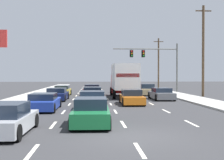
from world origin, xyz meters
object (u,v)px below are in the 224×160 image
(car_blue, at_px, (44,102))
(traffic_signal_mast, at_px, (151,57))
(box_truck, at_px, (124,78))
(car_gray, at_px, (161,94))
(utility_pole_far, at_px, (158,62))
(utility_pole_mid, at_px, (203,50))
(car_navy, at_px, (57,95))
(car_yellow, at_px, (62,91))
(car_tan, at_px, (147,90))
(car_silver, at_px, (6,120))
(car_maroon, at_px, (92,90))
(car_white, at_px, (92,101))
(car_orange, at_px, (131,97))
(car_black, at_px, (93,95))
(car_green, at_px, (91,112))

(car_blue, distance_m, traffic_signal_mast, 22.55)
(box_truck, height_order, car_gray, box_truck)
(box_truck, distance_m, utility_pole_far, 24.00)
(utility_pole_mid, bearing_deg, car_navy, -165.72)
(car_yellow, height_order, traffic_signal_mast, traffic_signal_mast)
(utility_pole_mid, bearing_deg, car_gray, -145.66)
(car_tan, distance_m, utility_pole_mid, 7.92)
(traffic_signal_mast, bearing_deg, car_gray, -95.83)
(car_gray, relative_size, utility_pole_far, 0.48)
(car_silver, height_order, car_maroon, car_maroon)
(box_truck, height_order, utility_pole_mid, utility_pole_mid)
(car_white, relative_size, utility_pole_mid, 0.42)
(utility_pole_mid, bearing_deg, traffic_signal_mast, 121.96)
(car_orange, relative_size, car_tan, 1.04)
(car_blue, relative_size, car_orange, 1.05)
(car_white, height_order, car_tan, car_tan)
(car_black, bearing_deg, car_yellow, 116.26)
(car_orange, bearing_deg, car_tan, 73.05)
(car_white, xyz_separation_m, utility_pole_far, (12.16, 32.96, 4.13))
(car_black, xyz_separation_m, box_truck, (3.37, 4.17, 1.45))
(box_truck, bearing_deg, car_black, -128.89)
(car_orange, bearing_deg, car_yellow, 123.02)
(utility_pole_mid, bearing_deg, car_silver, -128.36)
(car_blue, xyz_separation_m, car_tan, (9.81, 14.36, 0.07))
(car_white, xyz_separation_m, car_gray, (6.74, 7.70, -0.04))
(car_silver, distance_m, box_truck, 20.53)
(car_white, distance_m, utility_pole_far, 35.38)
(traffic_signal_mast, bearing_deg, car_maroon, -148.44)
(car_orange, bearing_deg, car_blue, -150.70)
(car_yellow, relative_size, car_orange, 0.99)
(car_blue, distance_m, car_silver, 8.23)
(car_navy, distance_m, car_orange, 7.80)
(car_silver, bearing_deg, car_yellow, 90.06)
(car_gray, bearing_deg, car_green, -115.85)
(car_white, distance_m, car_green, 6.33)
(car_black, distance_m, car_gray, 6.81)
(car_navy, relative_size, utility_pole_mid, 0.41)
(car_maroon, bearing_deg, car_blue, -103.01)
(car_silver, relative_size, car_white, 0.97)
(car_white, height_order, box_truck, box_truck)
(car_blue, bearing_deg, car_maroon, 76.99)
(car_maroon, height_order, car_green, car_maroon)
(car_silver, bearing_deg, car_blue, 88.86)
(car_gray, bearing_deg, car_tan, 92.33)
(car_white, relative_size, box_truck, 0.52)
(car_tan, xyz_separation_m, car_gray, (0.26, -6.38, -0.07))
(car_maroon, xyz_separation_m, car_white, (0.04, -13.95, -0.01))
(car_maroon, relative_size, car_black, 0.99)
(car_orange, distance_m, car_gray, 5.56)
(car_blue, relative_size, utility_pole_far, 0.50)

